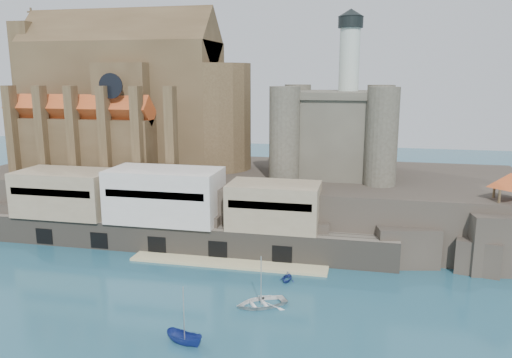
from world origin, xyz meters
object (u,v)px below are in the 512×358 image
Objects in this scene: castle_keep at (336,129)px; pavilion at (510,182)px; boat_2 at (185,343)px; church at (132,104)px.

pavilion is at bearing -30.18° from castle_keep.
church is at bearing 47.99° from boat_2.
pavilion is (25.92, -15.08, -5.59)m from castle_keep.
church is 10.48× the size of boat_2.
church is 68.65m from pavilion.
castle_keep is at bearing 2.11° from boat_2.
castle_keep is 6.53× the size of boat_2.
church is 40.39m from castle_keep.
castle_keep is 30.50m from pavilion.
castle_keep is 51.01m from boat_2.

